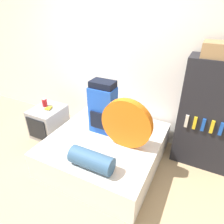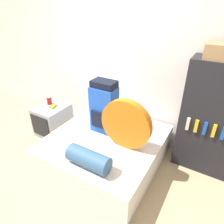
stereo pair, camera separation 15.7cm
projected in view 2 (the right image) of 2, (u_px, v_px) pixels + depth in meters
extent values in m
plane|color=tan|center=(59.00, 188.00, 2.62)|extent=(16.00, 16.00, 0.00)
cube|color=white|center=(121.00, 60.00, 3.22)|extent=(8.00, 0.05, 2.60)
cube|color=silver|center=(106.00, 148.00, 3.00)|extent=(1.53, 1.59, 0.41)
cube|color=blue|center=(104.00, 110.00, 2.89)|extent=(0.37, 0.24, 0.70)
cube|color=black|center=(104.00, 84.00, 2.71)|extent=(0.34, 0.22, 0.09)
cube|color=black|center=(99.00, 120.00, 2.84)|extent=(0.26, 0.03, 0.25)
cylinder|color=orange|center=(126.00, 124.00, 2.56)|extent=(0.69, 0.10, 0.69)
cylinder|color=#33567A|center=(88.00, 159.00, 2.34)|extent=(0.54, 0.22, 0.22)
cube|color=#939399|center=(53.00, 119.00, 3.61)|extent=(0.49, 0.57, 0.53)
cube|color=black|center=(40.00, 126.00, 3.39)|extent=(0.39, 0.02, 0.38)
cylinder|color=#B2191E|center=(49.00, 101.00, 3.54)|extent=(0.08, 0.08, 0.13)
cylinder|color=white|center=(49.00, 97.00, 3.50)|extent=(0.06, 0.06, 0.02)
ellipsoid|color=yellow|center=(52.00, 106.00, 3.48)|extent=(0.08, 0.16, 0.03)
ellipsoid|color=yellow|center=(53.00, 106.00, 3.47)|extent=(0.03, 0.16, 0.03)
ellipsoid|color=yellow|center=(54.00, 106.00, 3.46)|extent=(0.08, 0.16, 0.03)
cube|color=black|center=(212.00, 119.00, 2.62)|extent=(0.78, 0.38, 1.57)
cube|color=beige|center=(188.00, 124.00, 2.60)|extent=(0.04, 0.02, 0.18)
cube|color=gold|center=(196.00, 126.00, 2.56)|extent=(0.04, 0.02, 0.18)
cube|color=#194CB2|center=(205.00, 128.00, 2.51)|extent=(0.04, 0.02, 0.18)
cube|color=gold|center=(214.00, 131.00, 2.47)|extent=(0.04, 0.02, 0.18)
cube|color=#194CB2|center=(223.00, 133.00, 2.42)|extent=(0.04, 0.02, 0.18)
cube|color=#99754C|center=(221.00, 51.00, 2.23)|extent=(0.32, 0.31, 0.17)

